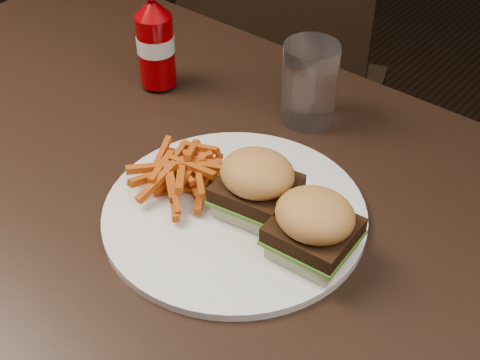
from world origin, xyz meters
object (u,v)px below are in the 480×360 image
Objects in this scene: dining_table at (155,204)px; tumbler at (309,85)px; plate at (235,213)px; ketchup_bottle at (156,50)px; chair_far at (289,101)px.

dining_table is 9.91× the size of tumbler.
plate is 0.32m from ketchup_bottle.
dining_table is at bearing 90.47° from chair_far.
chair_far is 0.65m from tumbler.
dining_table is at bearing -164.31° from plate.
tumbler is (-0.05, 0.22, 0.05)m from plate.
dining_table is 0.26m from ketchup_bottle.
ketchup_bottle reaches higher than chair_far.
chair_far is 1.26× the size of plate.
plate is at bearing 15.69° from dining_table.
tumbler is at bearing 17.69° from ketchup_bottle.
dining_table is 0.27m from tumbler.
chair_far is 0.82m from plate.
ketchup_bottle is at bearing -162.31° from tumbler.
tumbler is at bearing 103.23° from plate.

